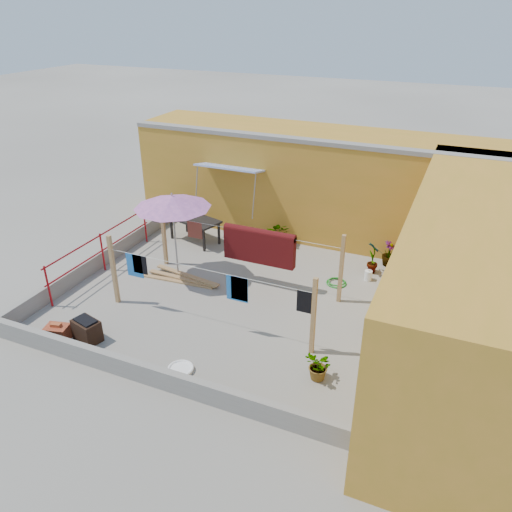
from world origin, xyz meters
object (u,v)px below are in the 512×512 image
patio_umbrella (172,202)px  outdoor_table (194,221)px  water_jug_b (368,275)px  white_basin (181,369)px  water_jug_a (384,316)px  brazier (87,330)px  green_hose (336,282)px  plant_back_a (278,234)px  brick_stack (58,333)px

patio_umbrella → outdoor_table: bearing=107.4°
water_jug_b → patio_umbrella: bearing=-159.1°
white_basin → water_jug_a: 4.80m
outdoor_table → brazier: bearing=-86.2°
brazier → water_jug_a: 6.68m
outdoor_table → green_hose: (4.71, -0.82, -0.65)m
white_basin → plant_back_a: (-0.32, 6.23, 0.33)m
white_basin → brazier: bearing=177.8°
brick_stack → water_jug_a: (6.42, 3.53, -0.03)m
water_jug_b → plant_back_a: plant_back_a is taller
green_hose → plant_back_a: (-2.27, 1.59, 0.34)m
brazier → white_basin: size_ratio=1.27×
outdoor_table → plant_back_a: (2.44, 0.77, -0.31)m
patio_umbrella → plant_back_a: bearing=58.4°
white_basin → water_jug_a: bearing=44.5°
white_basin → water_jug_b: bearing=62.7°
outdoor_table → water_jug_a: bearing=-18.7°
brazier → white_basin: bearing=-2.2°
brazier → plant_back_a: (2.08, 6.14, 0.11)m
patio_umbrella → brazier: patio_umbrella is taller
brick_stack → white_basin: 3.00m
green_hose → plant_back_a: plant_back_a is taller
brazier → water_jug_b: (5.06, 5.07, -0.12)m
patio_umbrella → outdoor_table: size_ratio=1.36×
outdoor_table → white_basin: (2.76, -5.46, -0.63)m
patio_umbrella → water_jug_a: size_ratio=6.91×
green_hose → plant_back_a: bearing=145.0°
brick_stack → water_jug_b: brick_stack is taller
patio_umbrella → plant_back_a: (1.78, 2.88, -1.75)m
water_jug_b → green_hose: (-0.71, -0.52, -0.10)m
brazier → green_hose: brazier is taller
white_basin → plant_back_a: size_ratio=0.71×
patio_umbrella → green_hose: (4.05, 1.30, -2.09)m
outdoor_table → plant_back_a: size_ratio=2.37×
outdoor_table → green_hose: outdoor_table is taller
patio_umbrella → brazier: 3.76m
water_jug_b → plant_back_a: (-2.98, 1.07, 0.23)m
outdoor_table → water_jug_a: outdoor_table is taller
brazier → outdoor_table: bearing=93.8°
outdoor_table → brazier: 5.40m
white_basin → plant_back_a: plant_back_a is taller
patio_umbrella → brick_stack: bearing=-104.4°
white_basin → green_hose: (1.95, 4.64, -0.01)m
water_jug_a → water_jug_b: water_jug_a is taller
brick_stack → outdoor_table: bearing=87.6°
patio_umbrella → water_jug_b: (4.76, 1.82, -1.99)m
water_jug_a → plant_back_a: 4.72m
brick_stack → brazier: size_ratio=0.84×
brick_stack → water_jug_b: 7.78m
outdoor_table → brick_stack: 5.66m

